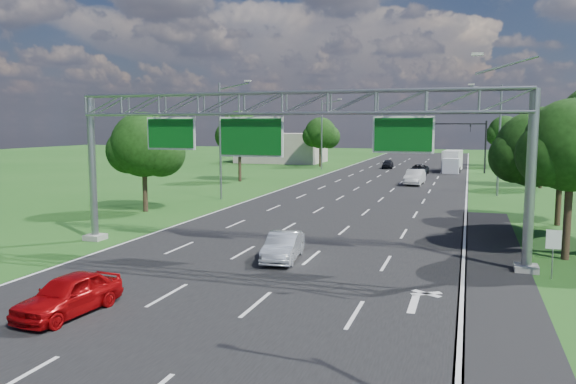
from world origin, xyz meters
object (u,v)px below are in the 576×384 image
at_px(regulatory_sign, 553,244).
at_px(red_coupe, 69,295).
at_px(traffic_signal, 458,134).
at_px(silver_sedan, 283,246).
at_px(sign_gantry, 286,116).
at_px(box_truck, 452,162).

relative_size(regulatory_sign, red_coupe, 0.51).
bearing_deg(regulatory_sign, traffic_signal, 95.20).
distance_m(traffic_signal, silver_sedan, 54.92).
bearing_deg(regulatory_sign, sign_gantry, 175.17).
bearing_deg(sign_gantry, silver_sedan, -77.91).
distance_m(red_coupe, box_truck, 66.26).
relative_size(regulatory_sign, traffic_signal, 0.17).
relative_size(traffic_signal, box_truck, 1.56).
relative_size(sign_gantry, box_truck, 3.00).
height_order(sign_gantry, silver_sedan, sign_gantry).
bearing_deg(silver_sedan, box_truck, 77.19).
distance_m(red_coupe, silver_sedan, 10.61).
relative_size(regulatory_sign, silver_sedan, 0.52).
bearing_deg(box_truck, traffic_signal, -58.92).
bearing_deg(sign_gantry, box_truck, 83.27).
xyz_separation_m(traffic_signal, box_truck, (-0.72, 1.49, -3.78)).
height_order(silver_sedan, box_truck, box_truck).
bearing_deg(red_coupe, traffic_signal, 85.11).
relative_size(sign_gantry, silver_sedan, 5.81).
relative_size(traffic_signal, red_coupe, 2.98).
bearing_deg(red_coupe, box_truck, 85.95).
xyz_separation_m(red_coupe, box_truck, (10.68, 65.39, 0.69)).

